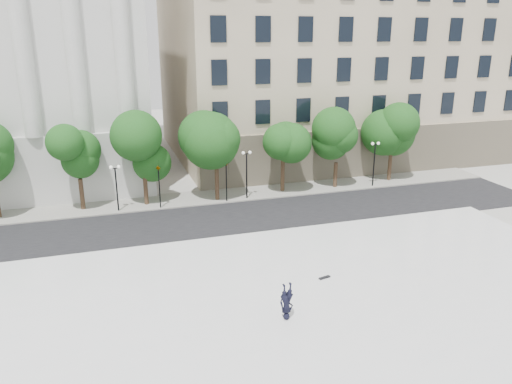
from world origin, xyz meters
TOP-DOWN VIEW (x-y plane):
  - ground at (0.00, 0.00)m, footprint 160.00×160.00m
  - plaza at (0.00, 3.00)m, footprint 44.00×22.00m
  - street at (0.00, 18.00)m, footprint 60.00×8.00m
  - far_sidewalk at (0.00, 24.00)m, footprint 60.00×4.00m
  - building_east at (20.00, 38.91)m, footprint 36.00×26.15m
  - traffic_light_west at (-2.11, 22.30)m, footprint 0.41×1.55m
  - traffic_light_east at (3.57, 22.30)m, footprint 1.06×1.92m
  - person_lying at (1.70, 2.76)m, footprint 0.84×1.99m
  - skateboard at (5.33, 6.14)m, footprint 0.76×0.36m
  - street_trees at (-0.37, 23.52)m, footprint 44.96×5.01m
  - lamp_posts at (0.09, 22.60)m, footprint 36.67×0.28m

SIDE VIEW (x-z plane):
  - ground at x=0.00m, z-range 0.00..0.00m
  - street at x=0.00m, z-range 0.00..0.02m
  - far_sidewalk at x=0.00m, z-range 0.00..0.12m
  - plaza at x=0.00m, z-range 0.00..0.45m
  - skateboard at x=5.33m, z-range 0.45..0.53m
  - person_lying at x=1.70m, z-range 0.45..0.98m
  - lamp_posts at x=0.09m, z-range 0.76..5.12m
  - traffic_light_west at x=-2.11m, z-range 1.54..5.66m
  - traffic_light_east at x=3.57m, z-range 1.63..5.89m
  - street_trees at x=-0.37m, z-range 1.19..8.95m
  - building_east at x=20.00m, z-range -0.36..22.64m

